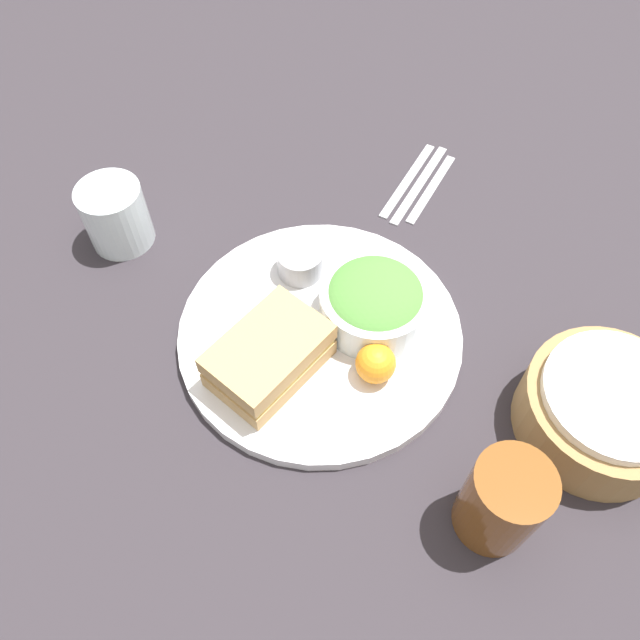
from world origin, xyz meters
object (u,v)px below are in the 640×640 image
(drink_glass, at_px, (502,502))
(bread_basket, at_px, (603,410))
(fork, at_px, (408,180))
(water_glass, at_px, (116,215))
(dressing_cup, at_px, (300,262))
(knife, at_px, (420,184))
(spoon, at_px, (431,188))
(salad_bowl, at_px, (375,301))
(sandwich, at_px, (269,356))
(plate, at_px, (320,333))

(drink_glass, xyz_separation_m, bread_basket, (-0.15, 0.07, -0.02))
(fork, distance_m, water_glass, 0.40)
(dressing_cup, height_order, drink_glass, drink_glass)
(bread_basket, relative_size, fork, 1.04)
(knife, bearing_deg, spoon, -90.00)
(salad_bowl, bearing_deg, knife, -171.56)
(drink_glass, bearing_deg, bread_basket, 155.68)
(sandwich, relative_size, dressing_cup, 2.59)
(knife, relative_size, water_glass, 2.03)
(dressing_cup, xyz_separation_m, spoon, (-0.22, 0.09, -0.03))
(knife, height_order, water_glass, water_glass)
(dressing_cup, relative_size, drink_glass, 0.51)
(bread_basket, bearing_deg, spoon, -132.38)
(dressing_cup, xyz_separation_m, fork, (-0.22, 0.05, -0.03))
(plate, bearing_deg, knife, 177.95)
(dressing_cup, distance_m, bread_basket, 0.37)
(bread_basket, bearing_deg, knife, -130.70)
(salad_bowl, relative_size, drink_glass, 1.16)
(salad_bowl, distance_m, knife, 0.25)
(dressing_cup, bearing_deg, sandwich, 14.30)
(plate, height_order, bread_basket, bread_basket)
(plate, height_order, dressing_cup, dressing_cup)
(sandwich, relative_size, fork, 0.88)
(drink_glass, bearing_deg, water_glass, -104.14)
(water_glass, bearing_deg, spoon, 129.09)
(fork, xyz_separation_m, knife, (0.00, 0.02, 0.00))
(drink_glass, distance_m, fork, 0.48)
(spoon, bearing_deg, salad_bowl, -173.65)
(sandwich, bearing_deg, dressing_cup, -165.70)
(dressing_cup, bearing_deg, drink_glass, 59.20)
(knife, bearing_deg, fork, 90.00)
(plate, bearing_deg, drink_glass, 64.79)
(plate, relative_size, spoon, 2.22)
(drink_glass, height_order, bread_basket, drink_glass)
(sandwich, relative_size, drink_glass, 1.33)
(bread_basket, bearing_deg, plate, -84.28)
(plate, height_order, knife, plate)
(sandwich, xyz_separation_m, water_glass, (-0.09, -0.28, -0.00))
(water_glass, bearing_deg, dressing_cup, 100.61)
(salad_bowl, bearing_deg, bread_basket, 86.95)
(plate, bearing_deg, dressing_cup, -137.75)
(dressing_cup, relative_size, spoon, 0.38)
(drink_glass, relative_size, water_glass, 1.28)
(sandwich, xyz_separation_m, salad_bowl, (-0.12, 0.07, 0.00))
(plate, relative_size, drink_glass, 3.03)
(fork, bearing_deg, spoon, -90.00)
(fork, height_order, spoon, same)
(plate, xyz_separation_m, sandwich, (0.07, -0.03, 0.03))
(sandwich, bearing_deg, spoon, 171.45)
(bread_basket, bearing_deg, drink_glass, -24.32)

